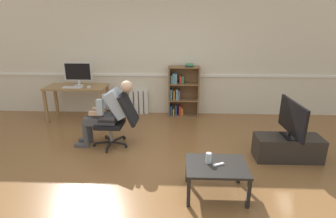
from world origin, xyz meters
TOP-DOWN VIEW (x-y plane):
  - ground_plane at (0.00, 0.00)m, footprint 18.00×18.00m
  - back_wall at (0.00, 2.65)m, footprint 12.00×0.13m
  - computer_desk at (-1.92, 2.15)m, footprint 1.31×0.59m
  - imac_monitor at (-1.87, 2.23)m, footprint 0.60×0.14m
  - keyboard at (-1.94, 2.01)m, footprint 0.41×0.12m
  - computer_mouse at (-1.59, 2.03)m, footprint 0.06×0.10m
  - bookshelf at (0.40, 2.44)m, footprint 0.69×0.29m
  - radiator at (-0.79, 2.54)m, footprint 0.80×0.08m
  - office_chair at (-0.71, 0.85)m, footprint 0.81×0.61m
  - person_seated at (-0.88, 0.85)m, footprint 1.06×0.40m
  - tv_stand at (2.09, 0.48)m, footprint 1.03×0.41m
  - tv_screen at (2.09, 0.48)m, footprint 0.21×0.86m
  - coffee_table at (0.82, -0.48)m, footprint 0.77×0.58m
  - drinking_glass at (0.72, -0.43)m, footprint 0.07×0.07m
  - spare_remote at (0.84, -0.49)m, footprint 0.15×0.10m

SIDE VIEW (x-z plane):
  - ground_plane at x=0.00m, z-range 0.00..0.00m
  - tv_stand at x=2.09m, z-range 0.00..0.39m
  - radiator at x=-0.79m, z-range 0.00..0.56m
  - coffee_table at x=0.82m, z-range 0.16..0.58m
  - spare_remote at x=0.84m, z-range 0.42..0.44m
  - drinking_glass at x=0.72m, z-range 0.42..0.56m
  - office_chair at x=-0.71m, z-range 0.04..1.01m
  - bookshelf at x=0.40m, z-range -0.03..1.18m
  - person_seated at x=-0.88m, z-range 0.05..1.24m
  - computer_desk at x=-1.92m, z-range 0.27..1.02m
  - tv_screen at x=2.09m, z-range 0.40..0.98m
  - keyboard at x=-1.94m, z-range 0.76..0.78m
  - computer_mouse at x=-1.59m, z-range 0.76..0.79m
  - imac_monitor at x=-1.87m, z-range 0.80..1.30m
  - back_wall at x=0.00m, z-range 0.00..2.70m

